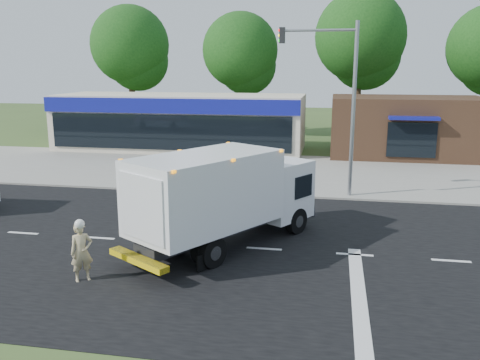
{
  "coord_description": "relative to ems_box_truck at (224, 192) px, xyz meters",
  "views": [
    {
      "loc": [
        2.16,
        -16.11,
        6.07
      ],
      "look_at": [
        -1.37,
        2.9,
        1.7
      ],
      "focal_mm": 38.0,
      "sensor_mm": 36.0,
      "label": 1
    }
  ],
  "objects": [
    {
      "name": "emergency_worker",
      "position": [
        -3.4,
        -3.47,
        -1.01
      ],
      "size": [
        0.75,
        0.72,
        1.84
      ],
      "rotation": [
        0.0,
        0.0,
        0.69
      ],
      "color": "tan",
      "rests_on": "ground"
    },
    {
      "name": "brown_storefront",
      "position": [
        8.39,
        19.99,
        0.08
      ],
      "size": [
        10.0,
        6.7,
        4.0
      ],
      "color": "#382316",
      "rests_on": "ground"
    },
    {
      "name": "ground",
      "position": [
        1.39,
        0.01,
        -1.92
      ],
      "size": [
        120.0,
        120.0,
        0.0
      ],
      "primitive_type": "plane",
      "color": "#385123",
      "rests_on": "ground"
    },
    {
      "name": "retail_strip_mall",
      "position": [
        -7.61,
        19.94,
        0.09
      ],
      "size": [
        18.0,
        6.2,
        4.0
      ],
      "color": "beige",
      "rests_on": "ground"
    },
    {
      "name": "sidewalk",
      "position": [
        1.39,
        8.21,
        -1.86
      ],
      "size": [
        60.0,
        2.4,
        0.12
      ],
      "primitive_type": "cube",
      "color": "gray",
      "rests_on": "ground"
    },
    {
      "name": "background_trees",
      "position": [
        0.54,
        28.18,
        5.46
      ],
      "size": [
        36.77,
        7.39,
        12.1
      ],
      "color": "#332114",
      "rests_on": "ground"
    },
    {
      "name": "lane_markings",
      "position": [
        2.74,
        -1.34,
        -1.9
      ],
      "size": [
        55.2,
        7.0,
        0.01
      ],
      "color": "silver",
      "rests_on": "road_asphalt"
    },
    {
      "name": "road_asphalt",
      "position": [
        1.39,
        0.01,
        -1.91
      ],
      "size": [
        60.0,
        14.0,
        0.02
      ],
      "primitive_type": "cube",
      "color": "black",
      "rests_on": "ground"
    },
    {
      "name": "traffic_signal_pole",
      "position": [
        3.74,
        7.61,
        3.0
      ],
      "size": [
        3.51,
        0.25,
        8.0
      ],
      "color": "gray",
      "rests_on": "ground"
    },
    {
      "name": "parking_apron",
      "position": [
        1.39,
        14.01,
        -1.91
      ],
      "size": [
        60.0,
        9.0,
        0.02
      ],
      "primitive_type": "cube",
      "color": "gray",
      "rests_on": "ground"
    },
    {
      "name": "ems_box_truck",
      "position": [
        0.0,
        0.0,
        0.0
      ],
      "size": [
        5.96,
        7.58,
        3.33
      ],
      "rotation": [
        0.0,
        0.0,
        1.01
      ],
      "color": "black",
      "rests_on": "ground"
    }
  ]
}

